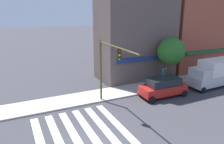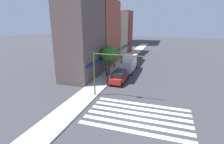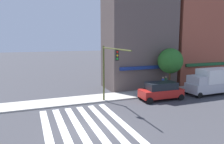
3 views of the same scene
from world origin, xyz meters
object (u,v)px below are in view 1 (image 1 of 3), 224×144
pedestrian_white_shirt (199,68)px  fire_hydrant (145,87)px  pedestrian_green_top (165,75)px  traffic_signal (108,62)px  pedestrian_blue_shirt (163,76)px  box_truck_silver (214,73)px  street_tree (171,51)px  suv_red (163,87)px

pedestrian_white_shirt → fire_hydrant: 9.79m
fire_hydrant → pedestrian_green_top: bearing=20.7°
traffic_signal → pedestrian_blue_shirt: traffic_signal is taller
traffic_signal → pedestrian_green_top: size_ratio=3.71×
pedestrian_blue_shirt → traffic_signal: bearing=47.7°
box_truck_silver → pedestrian_blue_shirt: 5.74m
pedestrian_white_shirt → pedestrian_green_top: 5.83m
fire_hydrant → box_truck_silver: bearing=-11.8°
fire_hydrant → street_tree: 5.34m
box_truck_silver → pedestrian_white_shirt: bearing=65.7°
traffic_signal → pedestrian_blue_shirt: bearing=19.2°
pedestrian_green_top → street_tree: bearing=-53.3°
traffic_signal → pedestrian_white_shirt: bearing=13.4°
suv_red → fire_hydrant: (-1.00, 1.70, -0.42)m
pedestrian_blue_shirt → street_tree: street_tree is taller
box_truck_silver → traffic_signal: bearing=178.5°
pedestrian_white_shirt → street_tree: size_ratio=0.33×
pedestrian_blue_shirt → fire_hydrant: pedestrian_blue_shirt is taller
pedestrian_blue_shirt → pedestrian_green_top: bearing=-127.9°
traffic_signal → pedestrian_green_top: (8.77, 3.10, -3.09)m
pedestrian_green_top → pedestrian_white_shirt: bearing=-2.4°
pedestrian_green_top → street_tree: size_ratio=0.33×
pedestrian_white_shirt → pedestrian_green_top: (-5.82, -0.37, 0.00)m
pedestrian_white_shirt → pedestrian_green_top: same height
box_truck_silver → pedestrian_blue_shirt: bearing=148.7°
traffic_signal → suv_red: 6.75m
suv_red → pedestrian_blue_shirt: (2.18, 2.86, 0.04)m
traffic_signal → pedestrian_white_shirt: traffic_signal is taller
pedestrian_green_top → suv_red: bearing=-137.8°
pedestrian_blue_shirt → pedestrian_green_top: (0.62, 0.27, 0.00)m
suv_red → pedestrian_green_top: bearing=49.8°
pedestrian_blue_shirt → fire_hydrant: size_ratio=2.10×
box_truck_silver → fire_hydrant: 8.36m
suv_red → fire_hydrant: bearing=121.9°
traffic_signal → pedestrian_white_shirt: size_ratio=3.71×
box_truck_silver → pedestrian_white_shirt: 3.83m
traffic_signal → pedestrian_blue_shirt: (8.16, 2.83, -3.09)m
pedestrian_white_shirt → street_tree: street_tree is taller
pedestrian_green_top → fire_hydrant: (-3.79, -1.43, -0.46)m
box_truck_silver → fire_hydrant: size_ratio=7.42×
suv_red → pedestrian_green_top: (2.79, 3.13, 0.04)m
traffic_signal → pedestrian_blue_shirt: 9.17m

